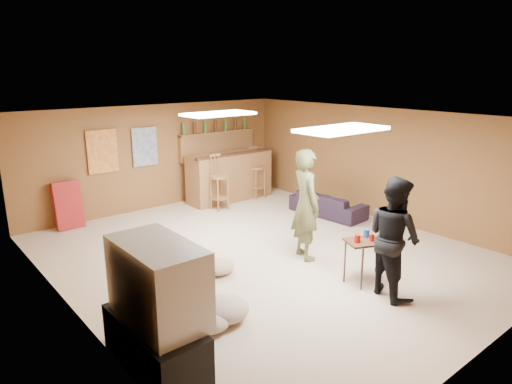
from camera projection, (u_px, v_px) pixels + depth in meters
ground at (264, 254)px, 7.42m from camera, size 7.00×7.00×0.00m
ceiling at (264, 118)px, 6.85m from camera, size 6.00×7.00×0.02m
wall_back at (158, 157)px, 9.73m from camera, size 6.00×0.02×2.20m
wall_front at (493, 257)px, 4.53m from camera, size 6.00×0.02×2.20m
wall_left at (68, 230)px, 5.28m from camera, size 0.02×7.00×2.20m
wall_right at (380, 164)px, 8.98m from camera, size 0.02×7.00×2.20m
tv_stand at (155, 343)px, 4.56m from camera, size 0.55×1.30×0.50m
dvd_box at (175, 344)px, 4.72m from camera, size 0.35×0.50×0.08m
tv_body at (158, 282)px, 4.44m from camera, size 0.60×1.10×0.80m
tv_screen at (185, 273)px, 4.63m from camera, size 0.02×0.95×0.65m
bar_counter at (230, 176)px, 10.39m from camera, size 2.00×0.60×1.10m
bar_lip at (236, 154)px, 10.06m from camera, size 2.10×0.12×0.05m
bar_shelf at (217, 132)px, 10.48m from camera, size 2.00×0.18×0.05m
bar_backing at (217, 145)px, 10.57m from camera, size 2.00×0.14×0.60m
poster_left at (102, 152)px, 8.90m from camera, size 0.60×0.03×0.85m
poster_right at (145, 147)px, 9.46m from camera, size 0.55×0.03×0.80m
folding_chair_stack at (68, 205)px, 8.52m from camera, size 0.50×0.26×0.91m
ceiling_panel_front at (342, 129)px, 5.74m from camera, size 1.20×0.60×0.04m
ceiling_panel_back at (219, 114)px, 7.75m from camera, size 1.20×0.60×0.04m
person_olive at (306, 205)px, 7.07m from camera, size 0.60×0.74×1.75m
person_black at (394, 237)px, 5.90m from camera, size 0.80×0.91×1.60m
sofa at (328, 204)px, 9.35m from camera, size 0.74×1.63×0.46m
tray_table at (362, 261)px, 6.37m from camera, size 0.58×0.54×0.61m
cup_red_near at (357, 238)px, 6.22m from camera, size 0.11×0.11×0.11m
cup_red_far at (372, 237)px, 6.27m from camera, size 0.10×0.10×0.10m
cup_blue at (366, 233)px, 6.42m from camera, size 0.11×0.11×0.12m
bar_stool_left at (219, 181)px, 9.60m from camera, size 0.44×0.44×1.25m
bar_stool_right at (257, 174)px, 10.53m from camera, size 0.47×0.47×1.13m
cushion_near_tv at (225, 309)px, 5.44m from camera, size 0.66×0.66×0.27m
cushion_mid at (218, 266)px, 6.69m from camera, size 0.48×0.48×0.21m
cushion_far at (210, 322)px, 5.23m from camera, size 0.50×0.50×0.20m
bottle_row at (216, 126)px, 10.39m from camera, size 1.76×0.08×0.26m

